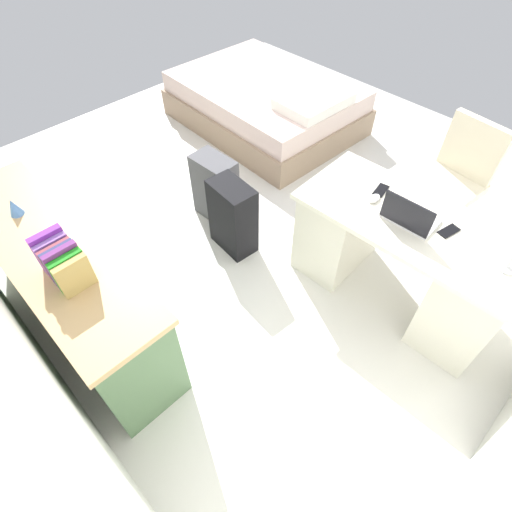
{
  "coord_description": "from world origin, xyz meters",
  "views": [
    {
      "loc": [
        -1.78,
        1.86,
        2.44
      ],
      "look_at": [
        -0.62,
        0.72,
        0.6
      ],
      "focal_mm": 28.46,
      "sensor_mm": 36.0,
      "label": 1
    }
  ],
  "objects": [
    {
      "name": "ground_plane",
      "position": [
        0.0,
        0.0,
        0.0
      ],
      "size": [
        5.43,
        5.43,
        0.0
      ],
      "primitive_type": "plane",
      "color": "silver"
    },
    {
      "name": "desk",
      "position": [
        -1.18,
        -0.1,
        0.38
      ],
      "size": [
        1.47,
        0.72,
        0.73
      ],
      "color": "silver",
      "rests_on": "ground_plane"
    },
    {
      "name": "office_chair",
      "position": [
        -1.05,
        -0.96,
        0.42
      ],
      "size": [
        0.52,
        0.52,
        0.94
      ],
      "color": "black",
      "rests_on": "ground_plane"
    },
    {
      "name": "credenza",
      "position": [
        0.13,
        1.62,
        0.39
      ],
      "size": [
        1.8,
        0.48,
        0.78
      ],
      "color": "#4C6B47",
      "rests_on": "ground_plane"
    },
    {
      "name": "bed",
      "position": [
        1.09,
        -1.11,
        0.24
      ],
      "size": [
        1.94,
        1.46,
        0.58
      ],
      "color": "gray",
      "rests_on": "ground_plane"
    },
    {
      "name": "suitcase_black",
      "position": [
        -0.03,
        0.39,
        0.3
      ],
      "size": [
        0.38,
        0.25,
        0.6
      ],
      "primitive_type": "cube",
      "rotation": [
        0.0,
        0.0,
        -0.08
      ],
      "color": "black",
      "rests_on": "ground_plane"
    },
    {
      "name": "suitcase_spare_grey",
      "position": [
        0.35,
        0.25,
        0.29
      ],
      "size": [
        0.37,
        0.24,
        0.57
      ],
      "primitive_type": "cube",
      "rotation": [
        0.0,
        0.0,
        0.05
      ],
      "color": "#4C4C51",
      "rests_on": "ground_plane"
    },
    {
      "name": "laptop",
      "position": [
        -1.15,
        -0.05,
        0.77
      ],
      "size": [
        0.32,
        0.23,
        0.21
      ],
      "color": "#B7B7BC",
      "rests_on": "desk"
    },
    {
      "name": "computer_mouse",
      "position": [
        -0.89,
        -0.08,
        0.74
      ],
      "size": [
        0.06,
        0.1,
        0.03
      ],
      "primitive_type": "ellipsoid",
      "rotation": [
        0.0,
        0.0,
        0.04
      ],
      "color": "white",
      "rests_on": "desk"
    },
    {
      "name": "cell_phone_near_laptop",
      "position": [
        -1.37,
        -0.16,
        0.73
      ],
      "size": [
        0.09,
        0.15,
        0.01
      ],
      "primitive_type": "cube",
      "rotation": [
        0.0,
        0.0,
        -0.21
      ],
      "color": "black",
      "rests_on": "desk"
    },
    {
      "name": "cell_phone_by_mouse",
      "position": [
        -0.87,
        -0.19,
        0.73
      ],
      "size": [
        0.09,
        0.15,
        0.01
      ],
      "primitive_type": "cube",
      "rotation": [
        0.0,
        0.0,
        0.19
      ],
      "color": "black",
      "rests_on": "desk"
    },
    {
      "name": "book_row",
      "position": [
        -0.16,
        1.63,
        0.89
      ],
      "size": [
        0.28,
        0.17,
        0.23
      ],
      "color": "tan",
      "rests_on": "credenza"
    },
    {
      "name": "figurine_small",
      "position": [
        0.5,
        1.63,
        0.84
      ],
      "size": [
        0.08,
        0.08,
        0.11
      ],
      "primitive_type": "cone",
      "color": "#4C7FBF",
      "rests_on": "credenza"
    }
  ]
}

